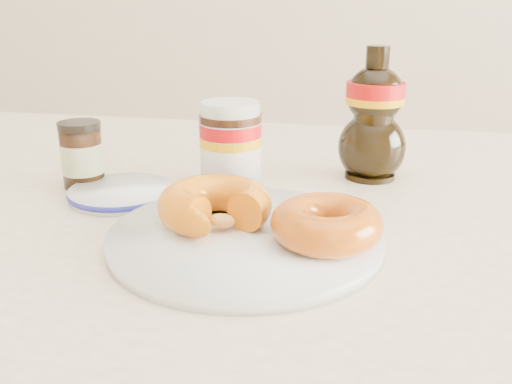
% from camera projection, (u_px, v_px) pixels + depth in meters
% --- Properties ---
extents(dining_table, '(1.40, 0.90, 0.75)m').
position_uv_depth(dining_table, '(295.00, 285.00, 0.64)').
color(dining_table, '#FCE8BF').
rests_on(dining_table, ground).
extents(plate, '(0.26, 0.26, 0.01)m').
position_uv_depth(plate, '(246.00, 237.00, 0.54)').
color(plate, white).
rests_on(plate, dining_table).
extents(donut_bitten, '(0.14, 0.14, 0.04)m').
position_uv_depth(donut_bitten, '(215.00, 205.00, 0.55)').
color(donut_bitten, '#C6640B').
rests_on(donut_bitten, plate).
extents(donut_whole, '(0.12, 0.12, 0.04)m').
position_uv_depth(donut_whole, '(326.00, 224.00, 0.51)').
color(donut_whole, '#AD410B').
rests_on(donut_whole, plate).
extents(nutella_jar, '(0.07, 0.07, 0.10)m').
position_uv_depth(nutella_jar, '(231.00, 142.00, 0.68)').
color(nutella_jar, white).
rests_on(nutella_jar, dining_table).
extents(syrup_bottle, '(0.11, 0.10, 0.17)m').
position_uv_depth(syrup_bottle, '(374.00, 114.00, 0.71)').
color(syrup_bottle, black).
rests_on(syrup_bottle, dining_table).
extents(dark_jar, '(0.05, 0.05, 0.08)m').
position_uv_depth(dark_jar, '(82.00, 155.00, 0.69)').
color(dark_jar, black).
rests_on(dark_jar, dining_table).
extents(blue_rim_saucer, '(0.12, 0.12, 0.01)m').
position_uv_depth(blue_rim_saucer, '(122.00, 192.00, 0.66)').
color(blue_rim_saucer, white).
rests_on(blue_rim_saucer, dining_table).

